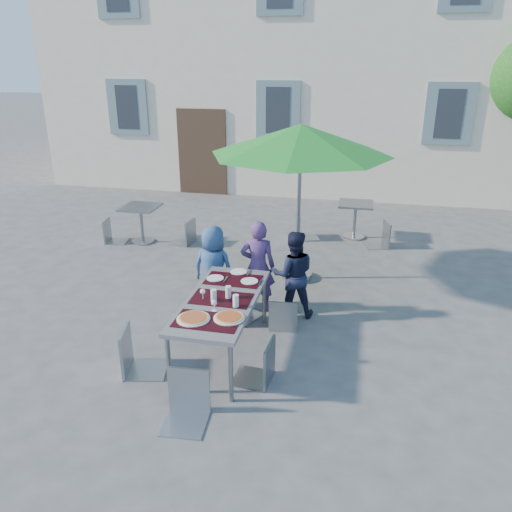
% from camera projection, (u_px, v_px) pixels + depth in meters
% --- Properties ---
extents(ground, '(90.00, 90.00, 0.00)m').
position_uv_depth(ground, '(172.00, 347.00, 6.28)').
color(ground, '#4A4A4C').
rests_on(ground, ground).
extents(building, '(13.60, 8.20, 11.10)m').
position_uv_depth(building, '(303.00, 6.00, 14.93)').
color(building, beige).
rests_on(building, ground).
extents(dining_table, '(0.80, 1.85, 0.76)m').
position_uv_depth(dining_table, '(222.00, 303.00, 5.88)').
color(dining_table, '#47474C').
rests_on(dining_table, ground).
extents(pizza_near_left, '(0.37, 0.37, 0.03)m').
position_uv_depth(pizza_near_left, '(193.00, 318.00, 5.38)').
color(pizza_near_left, white).
rests_on(pizza_near_left, dining_table).
extents(pizza_near_right, '(0.34, 0.34, 0.03)m').
position_uv_depth(pizza_near_right, '(229.00, 317.00, 5.40)').
color(pizza_near_right, white).
rests_on(pizza_near_right, dining_table).
extents(glassware, '(0.49, 0.41, 0.15)m').
position_uv_depth(glassware, '(222.00, 296.00, 5.74)').
color(glassware, silver).
rests_on(glassware, dining_table).
extents(place_settings, '(0.71, 0.49, 0.01)m').
position_uv_depth(place_settings, '(235.00, 277.00, 6.42)').
color(place_settings, white).
rests_on(place_settings, dining_table).
extents(child_0, '(0.65, 0.47, 1.24)m').
position_uv_depth(child_0, '(213.00, 269.00, 7.03)').
color(child_0, '#2E4D80').
rests_on(child_0, ground).
extents(child_1, '(0.53, 0.39, 1.34)m').
position_uv_depth(child_1, '(258.00, 267.00, 6.98)').
color(child_1, '#54356D').
rests_on(child_1, ground).
extents(child_2, '(0.67, 0.47, 1.24)m').
position_uv_depth(child_2, '(293.00, 274.00, 6.85)').
color(child_2, '#171B33').
rests_on(child_2, ground).
extents(chair_0, '(0.44, 0.44, 0.90)m').
position_uv_depth(chair_0, '(210.00, 286.00, 6.71)').
color(chair_0, gray).
rests_on(chair_0, ground).
extents(chair_1, '(0.63, 0.63, 1.06)m').
position_uv_depth(chair_1, '(236.00, 278.00, 6.71)').
color(chair_1, '#92989D').
rests_on(chair_1, ground).
extents(chair_2, '(0.41, 0.41, 0.84)m').
position_uv_depth(chair_2, '(284.00, 296.00, 6.52)').
color(chair_2, '#929A9E').
rests_on(chair_2, ground).
extents(chair_3, '(0.55, 0.55, 1.03)m').
position_uv_depth(chair_3, '(133.00, 324.00, 5.58)').
color(chair_3, '#8E9599').
rests_on(chair_3, ground).
extents(chair_4, '(0.45, 0.45, 0.94)m').
position_uv_depth(chair_4, '(261.00, 338.00, 5.42)').
color(chair_4, gray).
rests_on(chair_4, ground).
extents(chair_5, '(0.46, 0.47, 0.97)m').
position_uv_depth(chair_5, '(185.00, 369.00, 4.84)').
color(chair_5, '#8F959A').
rests_on(chair_5, ground).
extents(patio_umbrella, '(2.78, 2.78, 2.49)m').
position_uv_depth(patio_umbrella, '(301.00, 140.00, 7.42)').
color(patio_umbrella, '#A8ABB0').
rests_on(patio_umbrella, ground).
extents(cafe_table_0, '(0.69, 0.69, 0.73)m').
position_uv_depth(cafe_table_0, '(141.00, 218.00, 9.69)').
color(cafe_table_0, '#A8ABB0').
rests_on(cafe_table_0, ground).
extents(bg_chair_l_0, '(0.45, 0.45, 0.88)m').
position_uv_depth(bg_chair_l_0, '(110.00, 217.00, 9.70)').
color(bg_chair_l_0, gray).
rests_on(bg_chair_l_0, ground).
extents(bg_chair_r_0, '(0.47, 0.46, 0.92)m').
position_uv_depth(bg_chair_r_0, '(185.00, 217.00, 9.59)').
color(bg_chair_r_0, '#8F949A').
rests_on(bg_chair_r_0, ground).
extents(cafe_table_1, '(0.67, 0.67, 0.72)m').
position_uv_depth(cafe_table_1, '(355.00, 215.00, 9.95)').
color(cafe_table_1, '#A8ABB0').
rests_on(cafe_table_1, ground).
extents(bg_chair_l_1, '(0.55, 0.54, 0.97)m').
position_uv_depth(bg_chair_l_1, '(303.00, 211.00, 9.89)').
color(bg_chair_l_1, '#92979E').
rests_on(bg_chair_l_1, ground).
extents(bg_chair_r_1, '(0.51, 0.51, 0.92)m').
position_uv_depth(bg_chair_r_1, '(383.00, 220.00, 9.46)').
color(bg_chair_r_1, gray).
rests_on(bg_chair_r_1, ground).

